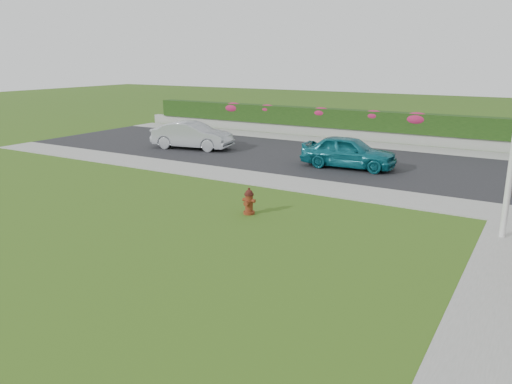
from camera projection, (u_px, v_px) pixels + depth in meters
The scene contains 14 objects.
ground at pixel (149, 275), 11.09m from camera, with size 120.00×120.00×0.00m, color black.
street_far at pixel (266, 153), 25.16m from camera, with size 26.00×8.00×0.04m, color black.
sidewalk_far at pixel (188, 169), 21.51m from camera, with size 24.00×2.00×0.04m, color gray.
sidewalk_beyond at pixel (374, 145), 27.34m from camera, with size 34.00×2.00×0.04m, color gray.
retaining_wall at pixel (382, 136), 28.51m from camera, with size 34.00×0.40×0.60m, color gray.
hedge at pixel (384, 121), 28.37m from camera, with size 32.00×0.90×1.10m, color black.
fire_hydrant at pixel (249, 202), 15.30m from camera, with size 0.42×0.40×0.83m.
sedan_teal at pixel (349, 152), 21.50m from camera, with size 1.64×4.07×1.39m, color #0D5D69.
sedan_silver at pixel (192, 135), 26.04m from camera, with size 1.48×4.25×1.40m, color #9EA1A6.
flower_clump_a at pixel (234, 108), 33.23m from camera, with size 1.40×0.90×0.70m, color #B51F5D.
flower_clump_b at pixel (267, 109), 31.94m from camera, with size 1.16×0.74×0.58m, color #B51F5D.
flower_clump_c at pixel (321, 112), 30.11m from camera, with size 1.24×0.80×0.62m, color #B51F5D.
flower_clump_d at pixel (374, 115), 28.50m from camera, with size 1.21×0.78×0.61m, color #B51F5D.
flower_clump_e at pixel (417, 119), 27.31m from camera, with size 1.44×0.93×0.72m, color #B51F5D.
Camera 1 is at (7.26, -7.57, 4.68)m, focal length 35.00 mm.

